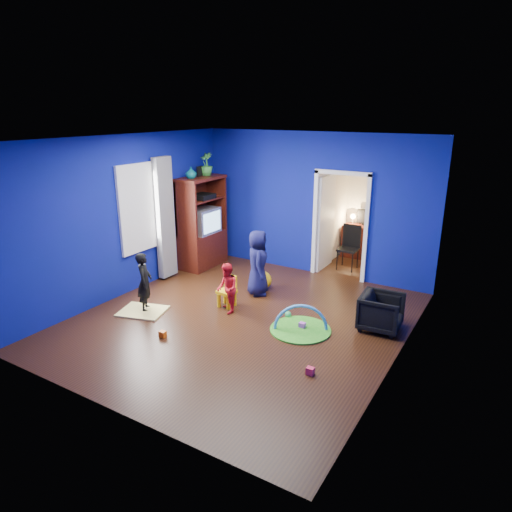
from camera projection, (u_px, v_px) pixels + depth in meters
The scene contains 33 objects.
floor at pixel (242, 320), 7.51m from camera, with size 5.00×5.50×0.01m, color black.
ceiling at pixel (240, 139), 6.62m from camera, with size 5.00×5.50×0.01m, color white.
wall_back at pixel (314, 205), 9.31m from camera, with size 5.00×0.02×2.90m, color navy.
wall_front at pixel (100, 294), 4.82m from camera, with size 5.00×0.02×2.90m, color navy.
wall_left at pixel (125, 216), 8.29m from camera, with size 0.02×5.50×2.90m, color navy.
wall_right at pixel (405, 262), 5.84m from camera, with size 0.02×5.50×2.90m, color navy.
alcove at pixel (356, 210), 9.79m from camera, with size 1.00×1.75×2.50m, color silver, non-canonical shape.
armchair at pixel (381, 312), 7.12m from camera, with size 0.62×0.64×0.58m, color black.
child_black at pixel (145, 282), 7.73m from camera, with size 0.38×0.25×1.03m, color black.
child_navy at pixel (258, 263), 8.39m from camera, with size 0.60×0.39×1.23m, color #10193D.
toddler_red at pixel (227, 288), 7.68m from camera, with size 0.42×0.33×0.86m, color red.
vase at pixel (191, 173), 9.25m from camera, with size 0.22×0.22×0.23m, color #0C6063.
potted_plant at pixel (206, 164), 9.64m from camera, with size 0.27×0.27×0.48m, color green.
tv_armoire at pixel (202, 222), 9.83m from camera, with size 0.58×1.14×1.96m, color #3A1009.
crt_tv at pixel (203, 221), 9.80m from camera, with size 0.46×0.70×0.54m, color silver.
yellow_blanket at pixel (143, 311), 7.80m from camera, with size 0.75×0.60×0.03m, color #F2E07A.
hopper_ball at pixel (262, 280), 8.75m from camera, with size 0.36×0.36×0.36m, color yellow.
kid_chair at pixel (227, 293), 7.97m from camera, with size 0.28×0.28×0.50m, color yellow.
play_mat at pixel (300, 330), 7.16m from camera, with size 0.96×0.96×0.03m, color #358E20.
toy_arch at pixel (300, 329), 7.16m from camera, with size 0.86×0.86×0.05m, color #3F8CD8.
window_left at pixel (139, 208), 8.53m from camera, with size 0.03×0.95×1.55m, color white.
curtain at pixel (165, 218), 9.02m from camera, with size 0.14×0.42×2.40m, color slate.
doorway at pixel (340, 227), 9.14m from camera, with size 1.16×0.10×2.10m, color white.
study_desk at pixel (362, 242), 10.58m from camera, with size 0.88×0.44×0.75m, color #3D140A.
desk_monitor at pixel (366, 216), 10.50m from camera, with size 0.40×0.05×0.32m, color black.
desk_lamp at pixel (353, 216), 10.59m from camera, with size 0.14×0.14×0.14m, color #FFD88C.
folding_chair at pixel (348, 249), 9.77m from camera, with size 0.40×0.40×0.92m, color black.
book_shelf at pixel (369, 170), 10.16m from camera, with size 0.88×0.24×0.04m, color white.
toy_0 at pixel (310, 371), 5.96m from camera, with size 0.10×0.08×0.10m, color #F02848.
toy_1 at pixel (381, 318), 7.44m from camera, with size 0.11×0.11×0.11m, color blue.
toy_2 at pixel (163, 334), 6.94m from camera, with size 0.10×0.08×0.10m, color #FF620D.
toy_3 at pixel (288, 314), 7.59m from camera, with size 0.11×0.11×0.11m, color green.
toy_4 at pixel (302, 326), 7.21m from camera, with size 0.10×0.08×0.10m, color #D04ED1.
Camera 1 is at (3.71, -5.72, 3.33)m, focal length 32.00 mm.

